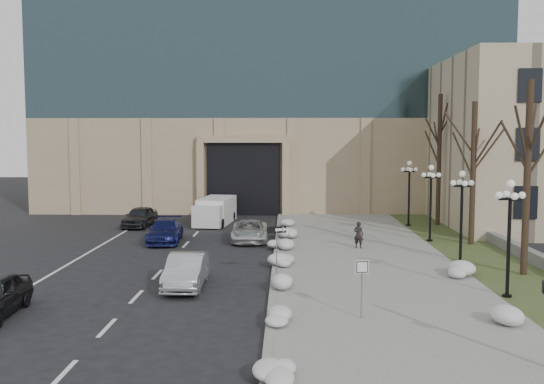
{
  "coord_description": "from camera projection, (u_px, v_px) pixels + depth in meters",
  "views": [
    {
      "loc": [
        -0.46,
        -17.75,
        6.38
      ],
      "look_at": [
        -1.23,
        14.46,
        3.5
      ],
      "focal_mm": 40.0,
      "sensor_mm": 36.0,
      "label": 1
    }
  ],
  "objects": [
    {
      "name": "ground",
      "position": [
        301.0,
        350.0,
        18.24
      ],
      "size": [
        160.0,
        160.0,
        0.0
      ],
      "primitive_type": "plane",
      "color": "black",
      "rests_on": "ground"
    },
    {
      "name": "sidewalk",
      "position": [
        361.0,
        258.0,
        32.09
      ],
      "size": [
        9.0,
        40.0,
        0.12
      ],
      "primitive_type": "cube",
      "color": "gray",
      "rests_on": "ground"
    },
    {
      "name": "curb",
      "position": [
        276.0,
        257.0,
        32.19
      ],
      "size": [
        0.3,
        40.0,
        0.14
      ],
      "primitive_type": "cube",
      "color": "gray",
      "rests_on": "ground"
    },
    {
      "name": "grass_strip",
      "position": [
        484.0,
        258.0,
        31.93
      ],
      "size": [
        4.0,
        40.0,
        0.1
      ],
      "primitive_type": "cube",
      "color": "#364321",
      "rests_on": "ground"
    },
    {
      "name": "stone_wall",
      "position": [
        509.0,
        246.0,
        33.85
      ],
      "size": [
        0.5,
        30.0,
        0.7
      ],
      "primitive_type": "cube",
      "color": "slate",
      "rests_on": "ground"
    },
    {
      "name": "office_tower",
      "position": [
        271.0,
        15.0,
        60.03
      ],
      "size": [
        40.0,
        24.7,
        36.0
      ],
      "color": "tan",
      "rests_on": "ground"
    },
    {
      "name": "car_b",
      "position": [
        186.0,
        271.0,
        25.83
      ],
      "size": [
        1.57,
        4.35,
        1.42
      ],
      "primitive_type": "imported",
      "rotation": [
        0.0,
        0.0,
        0.02
      ],
      "color": "#AEB2B6",
      "rests_on": "ground"
    },
    {
      "name": "car_c",
      "position": [
        165.0,
        231.0,
        37.12
      ],
      "size": [
        2.32,
        4.9,
        1.38
      ],
      "primitive_type": "imported",
      "rotation": [
        0.0,
        0.0,
        0.08
      ],
      "color": "navy",
      "rests_on": "ground"
    },
    {
      "name": "car_d",
      "position": [
        250.0,
        231.0,
        37.42
      ],
      "size": [
        2.31,
        4.75,
        1.3
      ],
      "primitive_type": "imported",
      "rotation": [
        0.0,
        0.0,
        0.03
      ],
      "color": "silver",
      "rests_on": "ground"
    },
    {
      "name": "car_e",
      "position": [
        140.0,
        217.0,
        43.52
      ],
      "size": [
        2.05,
        4.41,
        1.46
      ],
      "primitive_type": "imported",
      "rotation": [
        0.0,
        0.0,
        -0.08
      ],
      "color": "#2B2C30",
      "rests_on": "ground"
    },
    {
      "name": "pedestrian",
      "position": [
        358.0,
        235.0,
        34.46
      ],
      "size": [
        0.65,
        0.55,
        1.52
      ],
      "primitive_type": "imported",
      "rotation": [
        0.0,
        0.0,
        2.76
      ],
      "color": "black",
      "rests_on": "sidewalk"
    },
    {
      "name": "box_truck",
      "position": [
        215.0,
        211.0,
        45.07
      ],
      "size": [
        2.69,
        6.18,
        1.9
      ],
      "rotation": [
        0.0,
        0.0,
        -0.11
      ],
      "color": "silver",
      "rests_on": "ground"
    },
    {
      "name": "one_way_sign",
      "position": [
        280.0,
        236.0,
        26.85
      ],
      "size": [
        0.92,
        0.41,
        2.48
      ],
      "rotation": [
        0.0,
        0.0,
        0.34
      ],
      "color": "slate",
      "rests_on": "ground"
    },
    {
      "name": "keep_sign",
      "position": [
        362.0,
        277.0,
        20.96
      ],
      "size": [
        0.47,
        0.11,
        2.17
      ],
      "rotation": [
        0.0,
        0.0,
        0.15
      ],
      "color": "slate",
      "rests_on": "ground"
    },
    {
      "name": "snow_clump_a",
      "position": [
        280.0,
        373.0,
        15.71
      ],
      "size": [
        1.1,
        1.6,
        0.36
      ],
      "primitive_type": "ellipsoid",
      "color": "silver",
      "rests_on": "sidewalk"
    },
    {
      "name": "snow_clump_b",
      "position": [
        279.0,
        319.0,
        20.35
      ],
      "size": [
        1.1,
        1.6,
        0.36
      ],
      "primitive_type": "ellipsoid",
      "color": "silver",
      "rests_on": "sidewalk"
    },
    {
      "name": "snow_clump_c",
      "position": [
        284.0,
        283.0,
        25.4
      ],
      "size": [
        1.1,
        1.6,
        0.36
      ],
      "primitive_type": "ellipsoid",
      "color": "silver",
      "rests_on": "sidewalk"
    },
    {
      "name": "snow_clump_d",
      "position": [
        286.0,
        262.0,
        29.79
      ],
      "size": [
        1.1,
        1.6,
        0.36
      ],
      "primitive_type": "ellipsoid",
      "color": "silver",
      "rests_on": "sidewalk"
    },
    {
      "name": "snow_clump_e",
      "position": [
        279.0,
        246.0,
        34.18
      ],
      "size": [
        1.1,
        1.6,
        0.36
      ],
      "primitive_type": "ellipsoid",
      "color": "silver",
      "rests_on": "sidewalk"
    },
    {
      "name": "snow_clump_f",
      "position": [
        288.0,
        234.0,
        38.46
      ],
      "size": [
        1.1,
        1.6,
        0.36
      ],
      "primitive_type": "ellipsoid",
      "color": "silver",
      "rests_on": "sidewalk"
    },
    {
      "name": "snow_clump_g",
      "position": [
        288.0,
        224.0,
        43.02
      ],
      "size": [
        1.1,
        1.6,
        0.36
      ],
      "primitive_type": "ellipsoid",
      "color": "silver",
      "rests_on": "sidewalk"
    },
    {
      "name": "snow_clump_h",
      "position": [
        514.0,
        317.0,
        20.58
      ],
      "size": [
        1.1,
        1.6,
        0.36
      ],
      "primitive_type": "ellipsoid",
      "color": "silver",
      "rests_on": "sidewalk"
    },
    {
      "name": "snow_clump_i",
      "position": [
        458.0,
        272.0,
        27.58
      ],
      "size": [
        1.1,
        1.6,
        0.36
      ],
      "primitive_type": "ellipsoid",
      "color": "silver",
      "rests_on": "sidewalk"
    },
    {
      "name": "lamppost_a",
      "position": [
        509.0,
        223.0,
        23.74
      ],
      "size": [
        1.18,
        1.18,
        4.76
      ],
      "color": "black",
      "rests_on": "ground"
    },
    {
      "name": "lamppost_b",
      "position": [
        462.0,
        204.0,
        30.21
      ],
      "size": [
        1.18,
        1.18,
        4.76
      ],
      "color": "black",
      "rests_on": "ground"
    },
    {
      "name": "lamppost_c",
      "position": [
        431.0,
        193.0,
        36.68
      ],
      "size": [
        1.18,
        1.18,
        4.76
      ],
      "color": "black",
      "rests_on": "ground"
    },
    {
      "name": "lamppost_d",
      "position": [
        409.0,
        184.0,
        43.16
      ],
      "size": [
        1.18,
        1.18,
        4.76
      ],
      "color": "black",
      "rests_on": "ground"
    },
    {
      "name": "tree_near",
      "position": [
        528.0,
        150.0,
        27.42
      ],
      "size": [
        3.2,
        3.2,
        9.0
      ],
      "color": "black",
      "rests_on": "ground"
    },
    {
      "name": "tree_mid",
      "position": [
        474.0,
        153.0,
        35.42
      ],
      "size": [
        3.2,
        3.2,
        8.5
      ],
      "color": "black",
      "rests_on": "ground"
    },
    {
      "name": "tree_far",
      "position": [
        439.0,
        141.0,
        43.33
      ],
      "size": [
        3.2,
        3.2,
        9.5
      ],
      "color": "black",
      "rests_on": "ground"
    }
  ]
}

